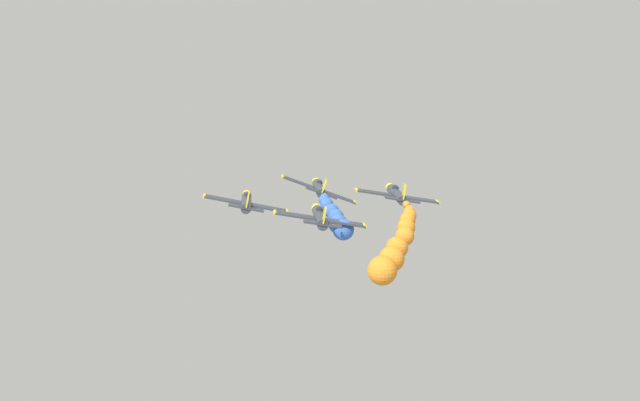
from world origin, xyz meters
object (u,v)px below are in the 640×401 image
object	(u,v)px
airplane_lead	(319,188)
airplane_left_inner	(246,202)
airplane_right_inner	(397,194)
airplane_left_outer	(320,217)

from	to	relation	value
airplane_lead	airplane_left_inner	world-z (taller)	airplane_lead
airplane_lead	airplane_right_inner	xyz separation A→B (m)	(8.15, -8.89, 0.50)
airplane_lead	airplane_left_outer	distance (m)	18.41
airplane_left_outer	airplane_lead	bearing A→B (deg)	86.57
airplane_left_inner	airplane_right_inner	bearing A→B (deg)	2.87
airplane_right_inner	airplane_left_outer	bearing A→B (deg)	-134.30
airplane_right_inner	airplane_left_outer	world-z (taller)	airplane_right_inner
airplane_lead	airplane_left_outer	xyz separation A→B (m)	(-1.10, -18.37, -0.31)
airplane_lead	airplane_left_inner	distance (m)	13.01
airplane_right_inner	airplane_left_outer	size ratio (longest dim) A/B	1.00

